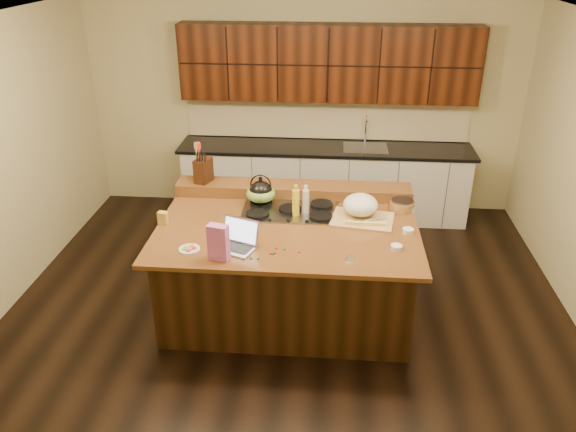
{
  "coord_description": "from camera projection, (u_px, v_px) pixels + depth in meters",
  "views": [
    {
      "loc": [
        0.38,
        -4.57,
        3.3
      ],
      "look_at": [
        0.0,
        0.05,
        1.0
      ],
      "focal_mm": 35.0,
      "sensor_mm": 36.0,
      "label": 1
    }
  ],
  "objects": [
    {
      "name": "gumdrop_8",
      "position": [
        299.0,
        252.0,
        4.72
      ],
      "size": [
        0.02,
        0.02,
        0.02
      ],
      "primitive_type": "ellipsoid",
      "color": "red",
      "rests_on": "island"
    },
    {
      "name": "back_ledge",
      "position": [
        293.0,
        190.0,
        5.76
      ],
      "size": [
        2.4,
        0.3,
        0.12
      ],
      "primitive_type": "cube",
      "color": "black",
      "rests_on": "island"
    },
    {
      "name": "kettle",
      "position": [
        261.0,
        191.0,
        5.5
      ],
      "size": [
        0.27,
        0.27,
        0.21
      ],
      "primitive_type": "ellipsoid",
      "rotation": [
        0.0,
        0.0,
        -0.15
      ],
      "color": "black",
      "rests_on": "cooktop"
    },
    {
      "name": "wooden_tray",
      "position": [
        361.0,
        208.0,
        5.27
      ],
      "size": [
        0.62,
        0.49,
        0.23
      ],
      "rotation": [
        0.0,
        0.0,
        -0.15
      ],
      "color": "tan",
      "rests_on": "island"
    },
    {
      "name": "island",
      "position": [
        288.0,
        268.0,
        5.36
      ],
      "size": [
        2.4,
        1.6,
        0.92
      ],
      "color": "black",
      "rests_on": "ground"
    },
    {
      "name": "gumdrop_3",
      "position": [
        272.0,
        254.0,
        4.7
      ],
      "size": [
        0.02,
        0.02,
        0.02
      ],
      "primitive_type": "ellipsoid",
      "color": "#198C26",
      "rests_on": "island"
    },
    {
      "name": "vinegar_bottle",
      "position": [
        306.0,
        202.0,
        5.33
      ],
      "size": [
        0.08,
        0.08,
        0.25
      ],
      "primitive_type": "cylinder",
      "rotation": [
        0.0,
        0.0,
        -0.27
      ],
      "color": "silver",
      "rests_on": "island"
    },
    {
      "name": "laptop",
      "position": [
        237.0,
        240.0,
        4.8
      ],
      "size": [
        0.42,
        0.37,
        0.24
      ],
      "rotation": [
        0.0,
        0.0,
        -0.37
      ],
      "color": "#B7B7BC",
      "rests_on": "island"
    },
    {
      "name": "gumdrop_0",
      "position": [
        271.0,
        253.0,
        4.7
      ],
      "size": [
        0.02,
        0.02,
        0.02
      ],
      "primitive_type": "ellipsoid",
      "color": "red",
      "rests_on": "island"
    },
    {
      "name": "oil_bottle",
      "position": [
        296.0,
        203.0,
        5.29
      ],
      "size": [
        0.09,
        0.09,
        0.27
      ],
      "primitive_type": "cylinder",
      "rotation": [
        0.0,
        0.0,
        -0.3
      ],
      "color": "yellow",
      "rests_on": "island"
    },
    {
      "name": "green_bowl",
      "position": [
        261.0,
        194.0,
        5.51
      ],
      "size": [
        0.34,
        0.34,
        0.16
      ],
      "primitive_type": "ellipsoid",
      "rotation": [
        0.0,
        0.0,
        -0.21
      ],
      "color": "olive",
      "rests_on": "cooktop"
    },
    {
      "name": "gumdrop_5",
      "position": [
        251.0,
        258.0,
        4.63
      ],
      "size": [
        0.02,
        0.02,
        0.02
      ],
      "primitive_type": "ellipsoid",
      "color": "#198C26",
      "rests_on": "island"
    },
    {
      "name": "gumdrop_6",
      "position": [
        276.0,
        248.0,
        4.78
      ],
      "size": [
        0.02,
        0.02,
        0.02
      ],
      "primitive_type": "ellipsoid",
      "color": "red",
      "rests_on": "island"
    },
    {
      "name": "gumdrop_2",
      "position": [
        275.0,
        253.0,
        4.7
      ],
      "size": [
        0.02,
        0.02,
        0.02
      ],
      "primitive_type": "ellipsoid",
      "color": "red",
      "rests_on": "island"
    },
    {
      "name": "ramekin_b",
      "position": [
        408.0,
        231.0,
        5.03
      ],
      "size": [
        0.13,
        0.13,
        0.04
      ],
      "primitive_type": "cylinder",
      "rotation": [
        0.0,
        0.0,
        0.31
      ],
      "color": "white",
      "rests_on": "island"
    },
    {
      "name": "ramekin_a",
      "position": [
        396.0,
        248.0,
        4.76
      ],
      "size": [
        0.12,
        0.12,
        0.04
      ],
      "primitive_type": "cylinder",
      "rotation": [
        0.0,
        0.0,
        -0.28
      ],
      "color": "white",
      "rests_on": "island"
    },
    {
      "name": "ramekin_c",
      "position": [
        409.0,
        210.0,
        5.42
      ],
      "size": [
        0.11,
        0.11,
        0.04
      ],
      "primitive_type": "cylinder",
      "rotation": [
        0.0,
        0.0,
        -0.07
      ],
      "color": "white",
      "rests_on": "island"
    },
    {
      "name": "candy_plate",
      "position": [
        189.0,
        249.0,
        4.77
      ],
      "size": [
        0.23,
        0.23,
        0.01
      ],
      "primitive_type": "cylinder",
      "rotation": [
        0.0,
        0.0,
        -0.38
      ],
      "color": "white",
      "rests_on": "island"
    },
    {
      "name": "utensil_crock",
      "position": [
        200.0,
        175.0,
        5.77
      ],
      "size": [
        0.14,
        0.14,
        0.14
      ],
      "primitive_type": "cylinder",
      "rotation": [
        0.0,
        0.0,
        -0.14
      ],
      "color": "white",
      "rests_on": "back_ledge"
    },
    {
      "name": "pink_bag",
      "position": [
        218.0,
        242.0,
        4.57
      ],
      "size": [
        0.18,
        0.12,
        0.31
      ],
      "primitive_type": "cube",
      "rotation": [
        0.0,
        0.0,
        -0.22
      ],
      "color": "#CC60AC",
      "rests_on": "island"
    },
    {
      "name": "package_box",
      "position": [
        163.0,
        218.0,
        5.17
      ],
      "size": [
        0.1,
        0.07,
        0.12
      ],
      "primitive_type": "cube",
      "rotation": [
        0.0,
        0.0,
        -0.16
      ],
      "color": "gold",
      "rests_on": "island"
    },
    {
      "name": "back_counter",
      "position": [
        326.0,
        142.0,
        7.1
      ],
      "size": [
        3.7,
        0.66,
        2.4
      ],
      "color": "silver",
      "rests_on": "ground"
    },
    {
      "name": "cooktop",
      "position": [
        290.0,
        211.0,
        5.42
      ],
      "size": [
        0.92,
        0.52,
        0.05
      ],
      "color": "gray",
      "rests_on": "island"
    },
    {
      "name": "gumdrop_7",
      "position": [
        285.0,
        249.0,
        4.77
      ],
      "size": [
        0.02,
        0.02,
        0.02
      ],
      "primitive_type": "ellipsoid",
      "color": "#198C26",
      "rests_on": "island"
    },
    {
      "name": "strainer_bowl",
      "position": [
        402.0,
        206.0,
        5.45
      ],
      "size": [
        0.27,
        0.27,
        0.09
      ],
      "primitive_type": "cylinder",
      "rotation": [
        0.0,
        0.0,
        -0.14
      ],
      "color": "#996B3F",
      "rests_on": "island"
    },
    {
      "name": "gumdrop_1",
      "position": [
        258.0,
        259.0,
        4.62
      ],
      "size": [
        0.02,
        0.02,
        0.02
      ],
      "primitive_type": "ellipsoid",
      "color": "#198C26",
      "rests_on": "island"
    },
    {
      "name": "knife_block",
      "position": [
        203.0,
        170.0,
        5.75
      ],
      "size": [
        0.18,
        0.23,
        0.25
      ],
      "primitive_type": "cube",
      "rotation": [
        0.0,
        0.0,
        -0.31
      ],
      "color": "black",
      "rests_on": "back_ledge"
    },
    {
      "name": "kitchen_timer",
      "position": [
        350.0,
        256.0,
        4.61
      ],
      "size": [
        0.08,
        0.08,
        0.07
      ],
      "primitive_type": "cone",
      "rotation": [
        0.0,
        0.0,
        -0.05
      ],
      "color": "silver",
      "rests_on": "island"
    },
    {
      "name": "room",
      "position": [
        288.0,
        183.0,
        4.97
      ],
      "size": [
        5.52,
        5.02,
        2.72
      ],
      "color": "black",
      "rests_on": "ground"
    },
    {
      "name": "gumdrop_4",
      "position": [
        274.0,
        252.0,
        4.71
      ],
      "size": [
        0.02,
        0.02,
        0.02
      ],
      "primitive_type": "ellipsoid",
      "color": "red",
      "rests_on": "island"
    }
  ]
}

